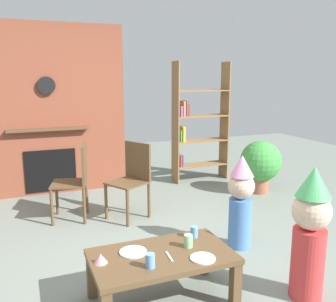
{
  "coord_description": "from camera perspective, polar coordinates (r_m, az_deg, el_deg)",
  "views": [
    {
      "loc": [
        -1.17,
        -2.88,
        1.68
      ],
      "look_at": [
        0.15,
        0.4,
        0.96
      ],
      "focal_mm": 39.58,
      "sensor_mm": 36.0,
      "label": 1
    }
  ],
  "objects": [
    {
      "name": "ground_plane",
      "position": [
        3.54,
        0.17,
        -16.83
      ],
      "size": [
        12.0,
        12.0,
        0.0
      ],
      "primitive_type": "plane",
      "color": "gray"
    },
    {
      "name": "brick_fireplace_feature",
      "position": [
        5.52,
        -18.2,
        5.87
      ],
      "size": [
        2.2,
        0.28,
        2.4
      ],
      "color": "brown",
      "rests_on": "ground_plane"
    },
    {
      "name": "bookshelf",
      "position": [
        5.95,
        4.51,
        3.98
      ],
      "size": [
        0.9,
        0.28,
        1.9
      ],
      "color": "olive",
      "rests_on": "ground_plane"
    },
    {
      "name": "coffee_table",
      "position": [
        2.87,
        -0.93,
        -16.66
      ],
      "size": [
        1.05,
        0.6,
        0.39
      ],
      "color": "brown",
      "rests_on": "ground_plane"
    },
    {
      "name": "paper_cup_near_left",
      "position": [
        2.64,
        -2.75,
        -16.52
      ],
      "size": [
        0.07,
        0.07,
        0.1
      ],
      "primitive_type": "cylinder",
      "color": "#669EE0",
      "rests_on": "coffee_table"
    },
    {
      "name": "paper_cup_near_right",
      "position": [
        2.92,
        3.13,
        -13.66
      ],
      "size": [
        0.07,
        0.07,
        0.1
      ],
      "primitive_type": "cylinder",
      "color": "#8CD18C",
      "rests_on": "coffee_table"
    },
    {
      "name": "paper_cup_center",
      "position": [
        3.09,
        4.04,
        -12.31
      ],
      "size": [
        0.06,
        0.06,
        0.09
      ],
      "primitive_type": "cylinder",
      "color": "#669EE0",
      "rests_on": "coffee_table"
    },
    {
      "name": "paper_plate_front",
      "position": [
        2.87,
        -5.4,
        -15.22
      ],
      "size": [
        0.2,
        0.2,
        0.01
      ],
      "primitive_type": "cylinder",
      "color": "white",
      "rests_on": "coffee_table"
    },
    {
      "name": "paper_plate_rear",
      "position": [
        2.78,
        5.38,
        -16.12
      ],
      "size": [
        0.18,
        0.18,
        0.01
      ],
      "primitive_type": "cylinder",
      "color": "white",
      "rests_on": "coffee_table"
    },
    {
      "name": "birthday_cake_slice",
      "position": [
        2.75,
        -10.35,
        -15.95
      ],
      "size": [
        0.1,
        0.1,
        0.07
      ],
      "primitive_type": "cone",
      "color": "pink",
      "rests_on": "coffee_table"
    },
    {
      "name": "table_fork",
      "position": [
        2.8,
        0.2,
        -15.93
      ],
      "size": [
        0.03,
        0.15,
        0.01
      ],
      "primitive_type": "cube",
      "rotation": [
        0.0,
        0.0,
        1.49
      ],
      "color": "silver",
      "rests_on": "coffee_table"
    },
    {
      "name": "child_with_cone_hat",
      "position": [
        3.02,
        21.05,
        -11.3
      ],
      "size": [
        0.29,
        0.29,
        1.04
      ],
      "rotation": [
        0.0,
        0.0,
        2.81
      ],
      "color": "#D13838",
      "rests_on": "ground_plane"
    },
    {
      "name": "child_in_pink",
      "position": [
        3.71,
        11.14,
        -7.32
      ],
      "size": [
        0.26,
        0.26,
        0.94
      ],
      "rotation": [
        0.0,
        0.0,
        -2.64
      ],
      "color": "#4C7FC6",
      "rests_on": "ground_plane"
    },
    {
      "name": "dining_chair_left",
      "position": [
        4.48,
        -13.86,
        -3.96
      ],
      "size": [
        0.49,
        0.49,
        0.9
      ],
      "rotation": [
        0.0,
        0.0,
        2.9
      ],
      "color": "brown",
      "rests_on": "ground_plane"
    },
    {
      "name": "dining_chair_middle",
      "position": [
        4.45,
        -5.47,
        -3.76
      ],
      "size": [
        0.54,
        0.54,
        0.9
      ],
      "rotation": [
        0.0,
        0.0,
        3.65
      ],
      "color": "brown",
      "rests_on": "ground_plane"
    },
    {
      "name": "potted_plant_tall",
      "position": [
        5.52,
        14.06,
        -1.77
      ],
      "size": [
        0.59,
        0.59,
        0.76
      ],
      "color": "#9E5B42",
      "rests_on": "ground_plane"
    }
  ]
}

